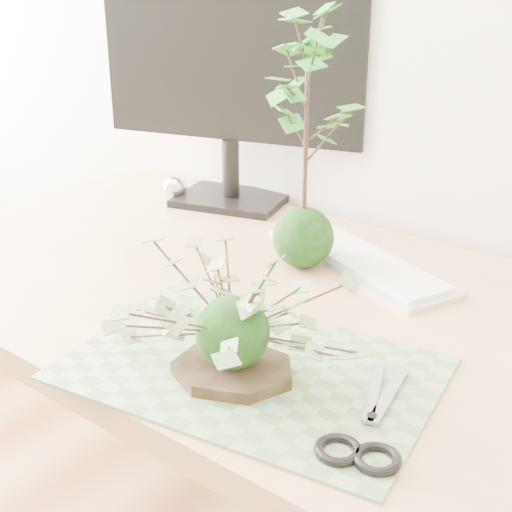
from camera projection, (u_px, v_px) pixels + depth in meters
name	position (u px, v px, depth m)	size (l,w,h in m)	color
desk	(341.00, 370.00, 1.04)	(1.60, 0.70, 0.74)	tan
cutting_mat	(251.00, 368.00, 0.88)	(0.44, 0.30, 0.00)	#517147
stone_dish	(233.00, 370.00, 0.86)	(0.15, 0.15, 0.01)	black
ivy_kokedama	(232.00, 301.00, 0.82)	(0.31, 0.31, 0.18)	black
maple_kokedama	(307.00, 85.00, 1.06)	(0.27, 0.27, 0.42)	black
keyboard	(357.00, 258.00, 1.19)	(0.40, 0.25, 0.01)	silver
monitor	(232.00, 67.00, 1.38)	(0.53, 0.21, 0.48)	black
foil_ball	(175.00, 188.00, 1.48)	(0.05, 0.05, 0.05)	white
scissors	(355.00, 436.00, 0.74)	(0.10, 0.21, 0.01)	gray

